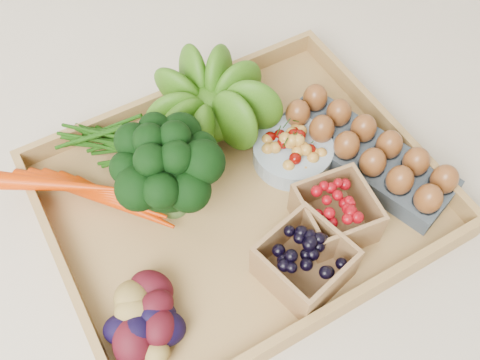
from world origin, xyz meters
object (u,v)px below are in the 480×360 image
tray (240,199)px  broccoli (170,184)px  egg_carton (364,156)px  cherry_bowl (293,152)px

tray → broccoli: 0.12m
broccoli → egg_carton: size_ratio=0.54×
tray → broccoli: size_ratio=3.61×
tray → egg_carton: egg_carton is taller
cherry_bowl → egg_carton: same height
tray → broccoli: bearing=159.6°
broccoli → cherry_bowl: size_ratio=1.22×
broccoli → egg_carton: (0.29, -0.08, -0.04)m
broccoli → cherry_bowl: (0.20, -0.01, -0.04)m
broccoli → egg_carton: broccoli is taller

